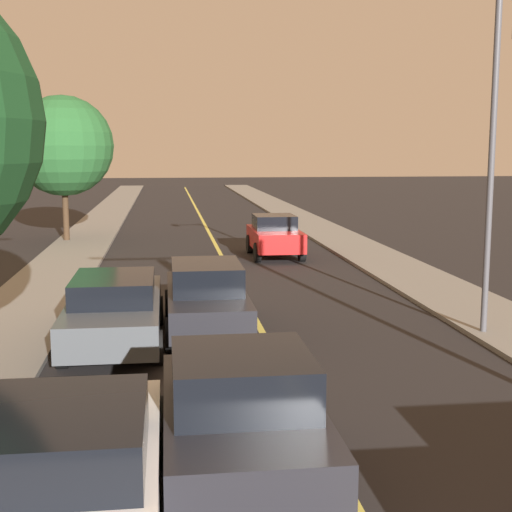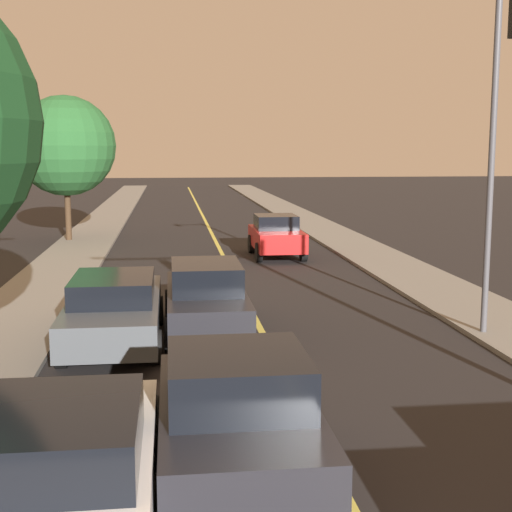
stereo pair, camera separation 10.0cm
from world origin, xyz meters
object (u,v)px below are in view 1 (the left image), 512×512
object	(u,v)px
car_near_lane_second	(206,297)
tree_left_far	(63,146)
streetlamp_right	(478,104)
car_outer_lane_second	(115,308)
car_far_oncoming	(275,236)
car_near_lane_front	(241,417)
car_outer_lane_front	(60,481)

from	to	relation	value
car_near_lane_second	tree_left_far	size ratio (longest dim) A/B	0.75
car_near_lane_second	streetlamp_right	distance (m)	7.24
car_outer_lane_second	tree_left_far	bearing A→B (deg)	100.77
car_far_oncoming	streetlamp_right	size ratio (longest dim) A/B	0.50
car_far_oncoming	streetlamp_right	xyz separation A→B (m)	(2.48, -12.25, 4.25)
streetlamp_right	car_near_lane_front	bearing A→B (deg)	-132.18
car_far_oncoming	streetlamp_right	distance (m)	13.20
car_near_lane_second	car_outer_lane_front	bearing A→B (deg)	-102.68
car_outer_lane_front	car_far_oncoming	distance (m)	20.68
car_near_lane_second	car_outer_lane_front	world-z (taller)	car_outer_lane_front
car_far_oncoming	car_near_lane_front	bearing A→B (deg)	79.99
tree_left_far	streetlamp_right	bearing A→B (deg)	-58.01
car_outer_lane_front	car_outer_lane_second	world-z (taller)	car_outer_lane_front
car_near_lane_second	car_far_oncoming	size ratio (longest dim) A/B	1.22
car_outer_lane_front	car_near_lane_second	bearing A→B (deg)	77.32
tree_left_far	car_near_lane_second	bearing A→B (deg)	-72.38
streetlamp_right	car_far_oncoming	bearing A→B (deg)	101.42
car_near_lane_second	car_far_oncoming	xyz separation A→B (m)	(3.29, 11.20, -0.00)
car_far_oncoming	tree_left_far	world-z (taller)	tree_left_far
streetlamp_right	car_near_lane_second	bearing A→B (deg)	169.58
car_near_lane_front	tree_left_far	xyz separation A→B (m)	(-5.28, 24.03, 3.40)
car_near_lane_front	car_outer_lane_front	xyz separation A→B (m)	(-1.98, -1.39, -0.03)
car_near_lane_front	car_near_lane_second	xyz separation A→B (m)	(-0.00, 7.42, -0.03)
car_outer_lane_front	car_far_oncoming	world-z (taller)	car_outer_lane_front
car_near_lane_front	streetlamp_right	bearing A→B (deg)	47.82
car_near_lane_front	streetlamp_right	xyz separation A→B (m)	(5.76, 6.36, 4.21)
car_near_lane_second	car_outer_lane_second	world-z (taller)	car_near_lane_second
streetlamp_right	tree_left_far	xyz separation A→B (m)	(-11.04, 17.67, -0.81)
car_outer_lane_second	tree_left_far	size ratio (longest dim) A/B	0.82
car_outer_lane_front	car_far_oncoming	bearing A→B (deg)	75.24
car_near_lane_second	car_outer_lane_second	xyz separation A→B (m)	(-1.98, -0.71, -0.04)
car_near_lane_front	car_far_oncoming	bearing A→B (deg)	79.99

